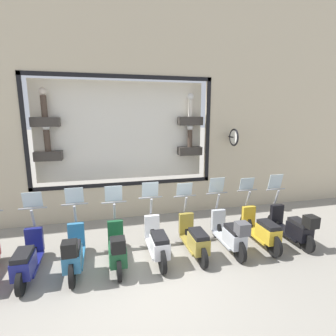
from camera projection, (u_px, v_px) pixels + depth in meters
name	position (u px, v px, depth m)	size (l,w,h in m)	color
ground_plane	(142.00, 278.00, 5.46)	(120.00, 120.00, 0.00)	gray
building_facade	(122.00, 98.00, 8.11)	(1.21, 36.00, 7.55)	beige
scooter_black_0	(294.00, 226.00, 6.88)	(1.79, 0.61, 1.67)	black
scooter_yellow_1	(261.00, 230.00, 6.74)	(1.81, 0.61, 1.62)	black
scooter_silver_2	(230.00, 233.00, 6.45)	(1.80, 0.61, 1.69)	black
scooter_olive_3	(194.00, 238.00, 6.30)	(1.80, 0.60, 1.60)	black
scooter_white_4	(157.00, 242.00, 6.08)	(1.81, 0.60, 1.68)	black
scooter_green_5	(117.00, 248.00, 5.79)	(1.79, 0.60, 1.65)	black
scooter_teal_6	(74.00, 252.00, 5.57)	(1.80, 0.60, 1.66)	black
scooter_navy_7	(28.00, 259.00, 5.42)	(1.79, 0.61, 1.62)	black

